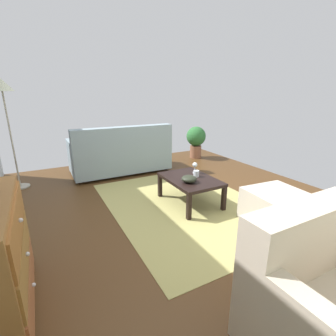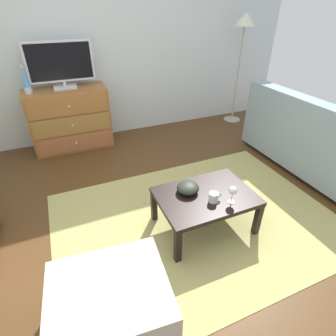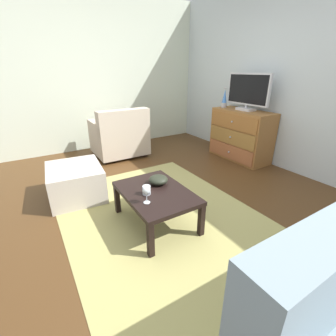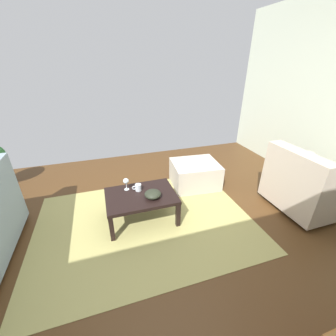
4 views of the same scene
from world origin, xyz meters
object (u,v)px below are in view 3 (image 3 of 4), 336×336
Objects in this scene: tv at (248,91)px; ottoman at (76,182)px; dresser at (241,135)px; lava_lamp at (224,99)px; mug at (147,190)px; coffee_table at (156,195)px; wine_glass at (146,191)px; armchair at (120,137)px; bowl_decorative at (158,180)px.

tv is 1.13× the size of ottoman.
ottoman is (-0.08, -2.69, -0.22)m from dresser.
tv reaches higher than lava_lamp.
dresser is at bearing 112.12° from mug.
tv reaches higher than coffee_table.
armchair is at bearing 165.04° from wine_glass.
dresser is 2.17m from bowl_decorative.
tv is at bearing 112.19° from coffee_table.
dresser is 0.70m from lava_lamp.
bowl_decorative is (-0.27, 0.27, -0.07)m from wine_glass.
tv is 5.05× the size of wine_glass.
ottoman is (-0.10, -2.72, -0.93)m from tv.
bowl_decorative is (0.77, -2.03, -0.01)m from dresser.
bowl_decorative is (1.18, -1.99, -0.57)m from lava_lamp.
armchair is at bearing 165.84° from mug.
lava_lamp is (-0.41, -0.04, 0.56)m from dresser.
tv is 2.62m from wine_glass.
bowl_decorative is (0.75, -2.05, -0.72)m from tv.
mug is at bearing -67.88° from dresser.
mug is (1.32, -2.19, -0.57)m from lava_lamp.
coffee_table is (0.89, -2.13, -0.10)m from dresser.
bowl_decorative is at bearing -69.25° from dresser.
coffee_table is 0.97× the size of armchair.
ottoman is (-0.97, -0.56, -0.12)m from coffee_table.
coffee_table is (1.31, -2.09, -0.66)m from lava_lamp.
dresser is at bearing 6.01° from lava_lamp.
lava_lamp is 0.40× the size of coffee_table.
dresser is 2.08m from armchair.
lava_lamp reaches higher than ottoman.
mug is at bearing 153.22° from wine_glass.
lava_lamp is 1.69× the size of bowl_decorative.
coffee_table is at bearing -67.81° from tv.
lava_lamp reaches higher than dresser.
dresser is 3.11× the size of lava_lamp.
coffee_table is 1.19× the size of ottoman.
dresser reaches higher than wine_glass.
lava_lamp is at bearing -171.10° from tv.
mug is 1.11m from ottoman.
dresser reaches higher than ottoman.
bowl_decorative is (-0.14, 0.20, 0.00)m from mug.
mug is at bearing 25.10° from ottoman.
wine_glass is at bearing -44.77° from bowl_decorative.
lava_lamp is at bearing 122.07° from coffee_table.
wine_glass reaches higher than coffee_table.
coffee_table is 2.14m from armchair.
tv reaches higher than wine_glass.
armchair is at bearing -125.38° from tv.
dresser reaches higher than bowl_decorative.
bowl_decorative is 1.10m from ottoman.
tv is (0.02, 0.02, 0.71)m from dresser.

